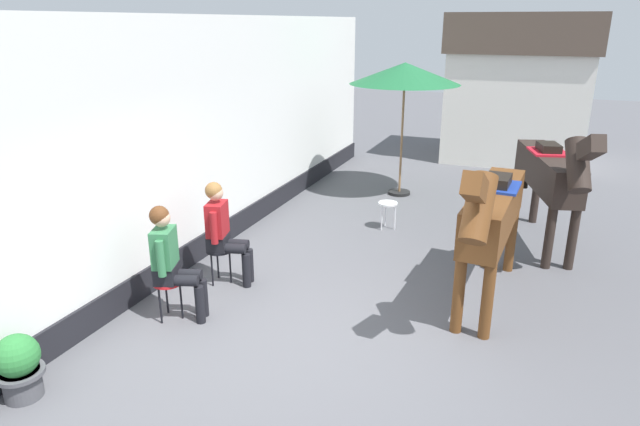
{
  "coord_description": "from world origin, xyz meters",
  "views": [
    {
      "loc": [
        2.02,
        -4.87,
        3.31
      ],
      "look_at": [
        -0.4,
        1.2,
        1.05
      ],
      "focal_mm": 31.23,
      "sensor_mm": 36.0,
      "label": 1
    }
  ],
  "objects_px": {
    "seated_visitor_near": "(171,258)",
    "spare_stool_white": "(388,206)",
    "saddled_horse_far": "(550,173)",
    "cafe_parasol": "(405,74)",
    "flower_planter_near": "(19,366)",
    "seated_visitor_far": "(222,228)",
    "saddled_horse_near": "(492,214)"
  },
  "relations": [
    {
      "from": "seated_visitor_near",
      "to": "spare_stool_white",
      "type": "relative_size",
      "value": 3.02
    },
    {
      "from": "saddled_horse_far",
      "to": "cafe_parasol",
      "type": "distance_m",
      "value": 3.5
    },
    {
      "from": "seated_visitor_near",
      "to": "flower_planter_near",
      "type": "bearing_deg",
      "value": -104.53
    },
    {
      "from": "flower_planter_near",
      "to": "spare_stool_white",
      "type": "xyz_separation_m",
      "value": [
        1.96,
        5.57,
        0.07
      ]
    },
    {
      "from": "cafe_parasol",
      "to": "spare_stool_white",
      "type": "xyz_separation_m",
      "value": [
        0.29,
        -2.01,
        -1.96
      ]
    },
    {
      "from": "seated_visitor_far",
      "to": "saddled_horse_near",
      "type": "xyz_separation_m",
      "value": [
        3.26,
        0.73,
        0.38
      ]
    },
    {
      "from": "saddled_horse_far",
      "to": "cafe_parasol",
      "type": "height_order",
      "value": "cafe_parasol"
    },
    {
      "from": "saddled_horse_near",
      "to": "saddled_horse_far",
      "type": "distance_m",
      "value": 2.31
    },
    {
      "from": "seated_visitor_near",
      "to": "flower_planter_near",
      "type": "relative_size",
      "value": 2.17
    },
    {
      "from": "saddled_horse_near",
      "to": "flower_planter_near",
      "type": "height_order",
      "value": "saddled_horse_near"
    },
    {
      "from": "seated_visitor_far",
      "to": "saddled_horse_far",
      "type": "bearing_deg",
      "value": 37.21
    },
    {
      "from": "spare_stool_white",
      "to": "seated_visitor_far",
      "type": "bearing_deg",
      "value": -117.69
    },
    {
      "from": "saddled_horse_far",
      "to": "flower_planter_near",
      "type": "bearing_deg",
      "value": -127.42
    },
    {
      "from": "flower_planter_near",
      "to": "seated_visitor_far",
      "type": "bearing_deg",
      "value": 79.87
    },
    {
      "from": "flower_planter_near",
      "to": "spare_stool_white",
      "type": "relative_size",
      "value": 1.39
    },
    {
      "from": "spare_stool_white",
      "to": "saddled_horse_near",
      "type": "bearing_deg",
      "value": -49.01
    },
    {
      "from": "seated_visitor_near",
      "to": "spare_stool_white",
      "type": "distance_m",
      "value": 4.13
    },
    {
      "from": "cafe_parasol",
      "to": "spare_stool_white",
      "type": "relative_size",
      "value": 5.61
    },
    {
      "from": "saddled_horse_far",
      "to": "spare_stool_white",
      "type": "relative_size",
      "value": 6.35
    },
    {
      "from": "seated_visitor_far",
      "to": "cafe_parasol",
      "type": "distance_m",
      "value": 5.19
    },
    {
      "from": "saddled_horse_far",
      "to": "flower_planter_near",
      "type": "distance_m",
      "value": 7.26
    },
    {
      "from": "saddled_horse_near",
      "to": "cafe_parasol",
      "type": "bearing_deg",
      "value": 117.14
    },
    {
      "from": "seated_visitor_near",
      "to": "saddled_horse_far",
      "type": "bearing_deg",
      "value": 45.42
    },
    {
      "from": "saddled_horse_near",
      "to": "spare_stool_white",
      "type": "height_order",
      "value": "saddled_horse_near"
    },
    {
      "from": "seated_visitor_near",
      "to": "saddled_horse_near",
      "type": "relative_size",
      "value": 0.46
    },
    {
      "from": "saddled_horse_near",
      "to": "spare_stool_white",
      "type": "bearing_deg",
      "value": 130.99
    },
    {
      "from": "saddled_horse_far",
      "to": "spare_stool_white",
      "type": "xyz_separation_m",
      "value": [
        -2.42,
        -0.16,
        -0.76
      ]
    },
    {
      "from": "cafe_parasol",
      "to": "spare_stool_white",
      "type": "distance_m",
      "value": 2.82
    },
    {
      "from": "seated_visitor_near",
      "to": "saddled_horse_far",
      "type": "xyz_separation_m",
      "value": [
        3.93,
        3.99,
        0.38
      ]
    },
    {
      "from": "flower_planter_near",
      "to": "cafe_parasol",
      "type": "distance_m",
      "value": 8.01
    },
    {
      "from": "saddled_horse_far",
      "to": "cafe_parasol",
      "type": "relative_size",
      "value": 1.13
    },
    {
      "from": "seated_visitor_far",
      "to": "saddled_horse_far",
      "type": "relative_size",
      "value": 0.48
    }
  ]
}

